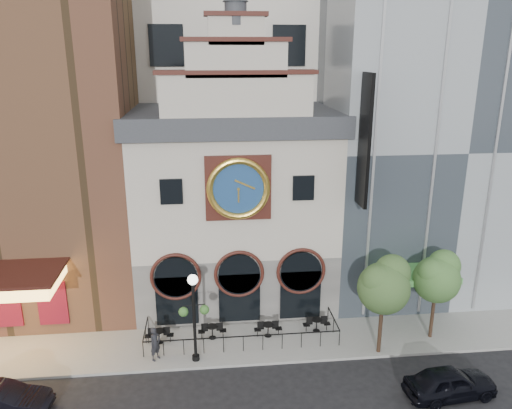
{
  "coord_description": "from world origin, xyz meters",
  "views": [
    {
      "loc": [
        -1.75,
        -22.14,
        15.7
      ],
      "look_at": [
        1.19,
        6.0,
        6.93
      ],
      "focal_mm": 35.0,
      "sensor_mm": 36.0,
      "label": 1
    }
  ],
  "objects_px": {
    "bistro_0": "(159,335)",
    "bistro_2": "(268,329)",
    "bistro_3": "(317,324)",
    "car_right": "(450,383)",
    "car_left": "(1,401)",
    "pedestrian": "(155,344)",
    "tree_left": "(385,284)",
    "bistro_1": "(212,331)",
    "tree_right": "(437,276)",
    "lamppost": "(194,308)"
  },
  "relations": [
    {
      "from": "bistro_2",
      "to": "car_left",
      "type": "relative_size",
      "value": 0.37
    },
    {
      "from": "bistro_0",
      "to": "bistro_3",
      "type": "height_order",
      "value": "same"
    },
    {
      "from": "pedestrian",
      "to": "lamppost",
      "type": "xyz_separation_m",
      "value": [
        2.08,
        -0.28,
        2.1
      ]
    },
    {
      "from": "car_right",
      "to": "bistro_2",
      "type": "bearing_deg",
      "value": 47.48
    },
    {
      "from": "bistro_1",
      "to": "car_left",
      "type": "xyz_separation_m",
      "value": [
        -9.54,
        -5.01,
        0.1
      ]
    },
    {
      "from": "tree_right",
      "to": "tree_left",
      "type": "bearing_deg",
      "value": -161.74
    },
    {
      "from": "bistro_2",
      "to": "bistro_3",
      "type": "height_order",
      "value": "same"
    },
    {
      "from": "bistro_0",
      "to": "tree_left",
      "type": "relative_size",
      "value": 0.29
    },
    {
      "from": "bistro_0",
      "to": "tree_left",
      "type": "height_order",
      "value": "tree_left"
    },
    {
      "from": "bistro_3",
      "to": "car_left",
      "type": "height_order",
      "value": "car_left"
    },
    {
      "from": "bistro_2",
      "to": "bistro_1",
      "type": "bearing_deg",
      "value": 177.81
    },
    {
      "from": "bistro_2",
      "to": "bistro_0",
      "type": "bearing_deg",
      "value": -179.57
    },
    {
      "from": "bistro_0",
      "to": "bistro_2",
      "type": "height_order",
      "value": "same"
    },
    {
      "from": "car_right",
      "to": "lamppost",
      "type": "relative_size",
      "value": 0.89
    },
    {
      "from": "bistro_0",
      "to": "bistro_1",
      "type": "relative_size",
      "value": 1.0
    },
    {
      "from": "car_left",
      "to": "pedestrian",
      "type": "height_order",
      "value": "pedestrian"
    },
    {
      "from": "bistro_0",
      "to": "tree_left",
      "type": "distance_m",
      "value": 12.55
    },
    {
      "from": "bistro_1",
      "to": "bistro_3",
      "type": "height_order",
      "value": "same"
    },
    {
      "from": "bistro_2",
      "to": "tree_right",
      "type": "relative_size",
      "value": 0.31
    },
    {
      "from": "car_left",
      "to": "tree_right",
      "type": "height_order",
      "value": "tree_right"
    },
    {
      "from": "bistro_2",
      "to": "bistro_3",
      "type": "xyz_separation_m",
      "value": [
        2.86,
        0.24,
        0.0
      ]
    },
    {
      "from": "bistro_1",
      "to": "pedestrian",
      "type": "bearing_deg",
      "value": -150.24
    },
    {
      "from": "bistro_0",
      "to": "pedestrian",
      "type": "bearing_deg",
      "value": -92.01
    },
    {
      "from": "pedestrian",
      "to": "car_right",
      "type": "bearing_deg",
      "value": -68.05
    },
    {
      "from": "bistro_1",
      "to": "bistro_2",
      "type": "bearing_deg",
      "value": -2.19
    },
    {
      "from": "car_right",
      "to": "car_left",
      "type": "distance_m",
      "value": 20.62
    },
    {
      "from": "bistro_1",
      "to": "car_left",
      "type": "height_order",
      "value": "car_left"
    },
    {
      "from": "bistro_1",
      "to": "car_left",
      "type": "distance_m",
      "value": 10.78
    },
    {
      "from": "lamppost",
      "to": "bistro_1",
      "type": "bearing_deg",
      "value": 59.76
    },
    {
      "from": "bistro_1",
      "to": "bistro_3",
      "type": "distance_m",
      "value": 6.01
    },
    {
      "from": "lamppost",
      "to": "bistro_3",
      "type": "bearing_deg",
      "value": 11.21
    },
    {
      "from": "lamppost",
      "to": "tree_left",
      "type": "distance_m",
      "value": 9.89
    },
    {
      "from": "bistro_3",
      "to": "car_right",
      "type": "height_order",
      "value": "car_right"
    },
    {
      "from": "bistro_3",
      "to": "pedestrian",
      "type": "height_order",
      "value": "pedestrian"
    },
    {
      "from": "car_right",
      "to": "pedestrian",
      "type": "relative_size",
      "value": 2.36
    },
    {
      "from": "bistro_2",
      "to": "lamppost",
      "type": "relative_size",
      "value": 0.32
    },
    {
      "from": "bistro_0",
      "to": "tree_right",
      "type": "xyz_separation_m",
      "value": [
        15.28,
        -0.92,
        3.3
      ]
    },
    {
      "from": "bistro_2",
      "to": "lamppost",
      "type": "height_order",
      "value": "lamppost"
    },
    {
      "from": "bistro_3",
      "to": "tree_right",
      "type": "bearing_deg",
      "value": -10.75
    },
    {
      "from": "pedestrian",
      "to": "tree_left",
      "type": "xyz_separation_m",
      "value": [
        11.92,
        -0.51,
        3.08
      ]
    },
    {
      "from": "car_left",
      "to": "lamppost",
      "type": "xyz_separation_m",
      "value": [
        8.63,
        3.02,
        2.46
      ]
    },
    {
      "from": "bistro_2",
      "to": "tree_right",
      "type": "distance_m",
      "value": 9.82
    },
    {
      "from": "bistro_0",
      "to": "car_left",
      "type": "height_order",
      "value": "car_left"
    },
    {
      "from": "bistro_3",
      "to": "car_right",
      "type": "bearing_deg",
      "value": -50.09
    },
    {
      "from": "bistro_1",
      "to": "tree_right",
      "type": "bearing_deg",
      "value": -5.04
    },
    {
      "from": "bistro_2",
      "to": "lamppost",
      "type": "bearing_deg",
      "value": -155.26
    },
    {
      "from": "bistro_3",
      "to": "lamppost",
      "type": "bearing_deg",
      "value": -163.06
    },
    {
      "from": "pedestrian",
      "to": "tree_right",
      "type": "bearing_deg",
      "value": -49.01
    },
    {
      "from": "car_right",
      "to": "tree_left",
      "type": "bearing_deg",
      "value": 23.53
    },
    {
      "from": "lamppost",
      "to": "tree_left",
      "type": "xyz_separation_m",
      "value": [
        9.84,
        -0.23,
        0.97
      ]
    }
  ]
}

